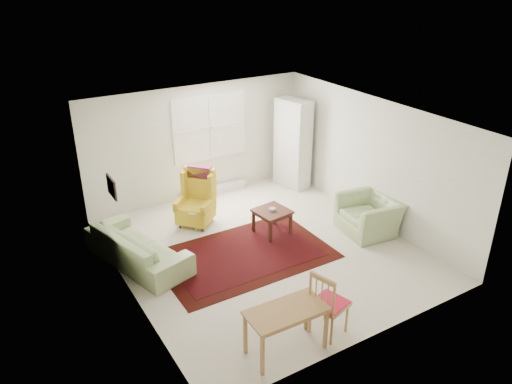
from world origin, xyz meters
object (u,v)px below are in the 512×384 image
coffee_table (272,222)px  desk (286,330)px  wingback_chair (195,198)px  cabinet (293,144)px  armchair (369,212)px  desk_chair (330,302)px  sofa (137,241)px  stool (195,219)px

coffee_table → desk: 3.23m
coffee_table → desk: bearing=-119.5°
wingback_chair → desk: (-0.48, -3.90, -0.23)m
coffee_table → cabinet: cabinet is taller
armchair → desk: bearing=-51.5°
desk_chair → sofa: bearing=12.8°
armchair → desk_chair: (-2.51, -1.91, 0.09)m
cabinet → desk: size_ratio=1.90×
wingback_chair → desk: 3.93m
stool → desk_chair: bearing=-84.8°
armchair → cabinet: 2.66m
wingback_chair → cabinet: bearing=60.6°
coffee_table → desk: desk is taller
armchair → cabinet: bearing=-172.0°
sofa → cabinet: bearing=-88.0°
cabinet → armchair: bearing=-102.0°
sofa → coffee_table: (2.56, -0.34, -0.18)m
sofa → stool: bearing=-83.1°
stool → desk_chair: (0.34, -3.72, 0.31)m
wingback_chair → coffee_table: wingback_chair is taller
armchair → desk: 3.76m
sofa → stool: size_ratio=5.05×
wingback_chair → desk: wingback_chair is taller
sofa → desk: size_ratio=1.98×
sofa → coffee_table: sofa is taller
coffee_table → desk_chair: 2.95m
cabinet → desk_chair: bearing=-131.1°
sofa → desk: 3.30m
armchair → desk: armchair is taller
desk → cabinet: bearing=54.3°
desk → stool: bearing=84.0°
armchair → desk_chair: size_ratio=1.05×
cabinet → desk_chair: size_ratio=1.97×
sofa → armchair: sofa is taller
cabinet → coffee_table: bearing=-146.2°
cabinet → desk_chair: cabinet is taller
stool → desk: desk is taller
wingback_chair → desk_chair: size_ratio=1.10×
armchair → stool: (-2.85, 1.81, -0.21)m
sofa → wingback_chair: size_ratio=1.87×
coffee_table → desk_chair: size_ratio=0.59×
stool → desk_chair: size_ratio=0.41×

